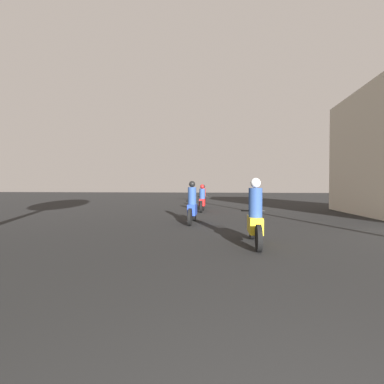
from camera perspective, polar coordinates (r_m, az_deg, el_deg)
The scene contains 4 objects.
motorcycle_yellow at distance 6.39m, azimuth 13.83°, elevation -5.71°, with size 0.60×1.96×1.62m.
motorcycle_blue at distance 9.89m, azimuth 0.06°, elevation -3.19°, with size 0.60×2.00×1.63m.
motorcycle_red at distance 14.53m, azimuth 2.30°, elevation -1.93°, with size 0.60×1.97×1.53m.
motorcycle_black at distance 17.05m, azimuth 2.53°, elevation -1.45°, with size 0.60×1.96×1.55m.
Camera 1 is at (-0.50, -0.44, 1.41)m, focal length 24.00 mm.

